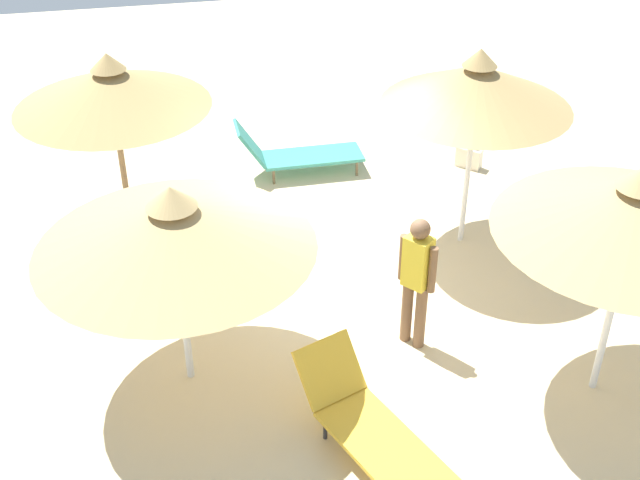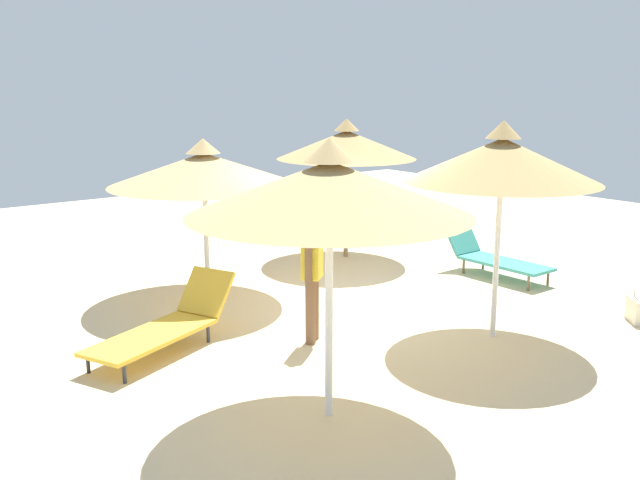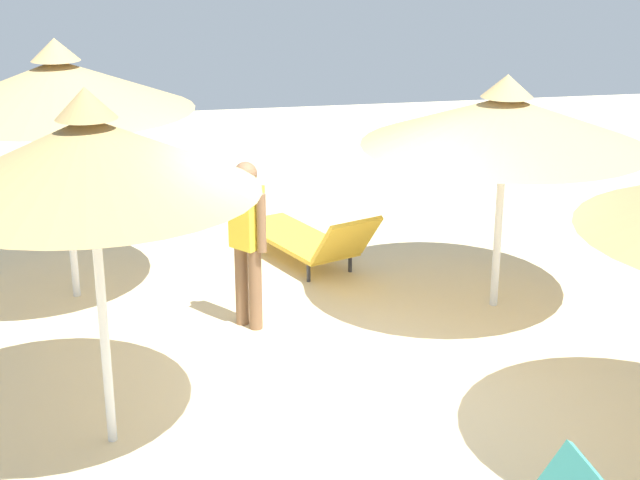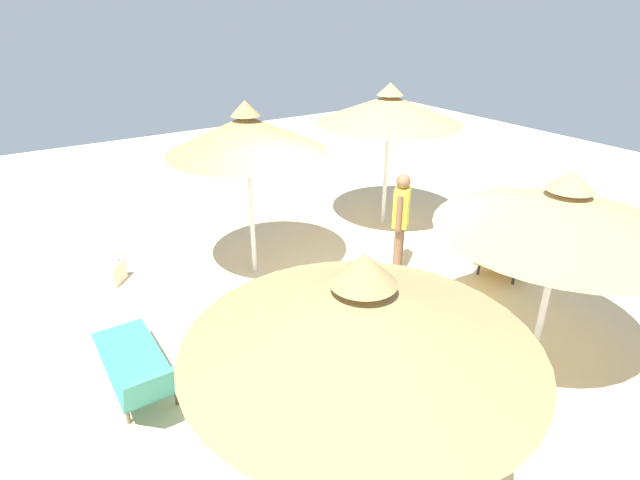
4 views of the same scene
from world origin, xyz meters
name	(u,v)px [view 1 (image 1 of 4)]	position (x,y,z in m)	size (l,w,h in m)	color
ground	(336,285)	(0.00, 0.00, -0.05)	(24.00, 24.00, 0.10)	beige
parasol_umbrella_far_left	(477,86)	(1.90, 0.61, 2.26)	(2.40, 2.40, 2.74)	white
parasol_umbrella_near_left	(174,227)	(-1.94, -1.36, 1.94)	(2.81, 2.81, 2.39)	white
parasol_umbrella_far_right	(636,210)	(2.31, -2.43, 2.24)	(2.67, 2.67, 2.70)	white
parasol_umbrella_front	(111,88)	(-2.53, 1.89, 2.09)	(2.54, 2.54, 2.55)	olive
lounge_chair_edge	(375,431)	(-0.27, -2.87, 0.32)	(1.40, 2.21, 0.80)	gold
lounge_chair_back	(294,153)	(0.00, 2.95, 0.36)	(1.96, 0.62, 0.89)	teal
person_standing_center	(417,275)	(0.60, -1.32, 0.95)	(0.35, 0.39, 1.66)	brown
handbag	(469,157)	(2.75, 2.60, 0.18)	(0.41, 0.39, 0.52)	beige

